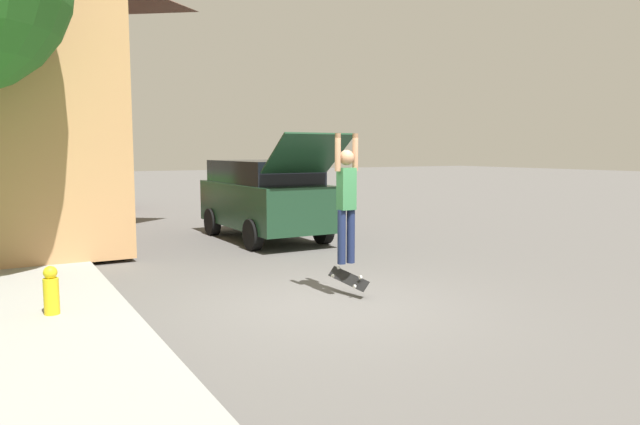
{
  "coord_description": "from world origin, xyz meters",
  "views": [
    {
      "loc": [
        -4.33,
        -7.26,
        2.29
      ],
      "look_at": [
        0.89,
        1.8,
        1.17
      ],
      "focal_mm": 32.0,
      "sensor_mm": 36.0,
      "label": 1
    }
  ],
  "objects": [
    {
      "name": "skateboarder",
      "position": [
        0.45,
        0.2,
        1.59
      ],
      "size": [
        0.41,
        0.24,
        2.03
      ],
      "color": "#192347",
      "rests_on": "ground_plane"
    },
    {
      "name": "car_down_street",
      "position": [
        -0.61,
        17.34,
        0.67
      ],
      "size": [
        1.93,
        4.17,
        1.36
      ],
      "color": "maroon",
      "rests_on": "ground_plane"
    },
    {
      "name": "sidewalk",
      "position": [
        -3.6,
        6.0,
        0.05
      ],
      "size": [
        1.8,
        80.0,
        0.1
      ],
      "color": "gray",
      "rests_on": "ground_plane"
    },
    {
      "name": "suv_parked",
      "position": [
        1.79,
        6.24,
        1.13
      ],
      "size": [
        2.12,
        5.19,
        2.69
      ],
      "color": "#193823",
      "rests_on": "ground_plane"
    },
    {
      "name": "ground_plane",
      "position": [
        0.0,
        0.0,
        0.0
      ],
      "size": [
        120.0,
        120.0,
        0.0
      ],
      "primitive_type": "plane",
      "color": "#54514F"
    },
    {
      "name": "fire_hydrant",
      "position": [
        -3.72,
        1.06,
        0.42
      ],
      "size": [
        0.2,
        0.2,
        0.66
      ],
      "color": "gold",
      "rests_on": "sidewalk"
    },
    {
      "name": "skateboard",
      "position": [
        0.53,
        0.26,
        0.27
      ],
      "size": [
        0.31,
        0.8,
        0.32
      ],
      "color": "black",
      "rests_on": "ground_plane"
    }
  ]
}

